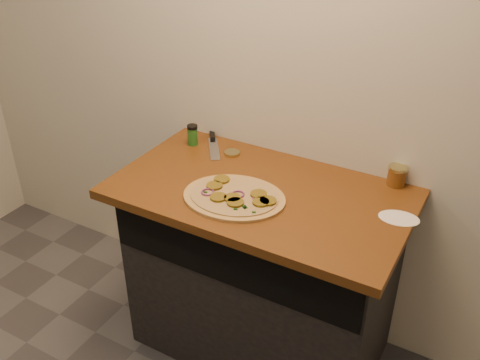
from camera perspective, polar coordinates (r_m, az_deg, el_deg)
The scene contains 8 objects.
cabinet at distance 2.46m, azimuth 2.35°, elevation -9.98°, with size 1.10×0.60×0.86m, color black.
countertop at distance 2.17m, azimuth 2.24°, elevation -1.38°, with size 1.20×0.70×0.04m, color brown.
pizza at distance 2.09m, azimuth -0.58°, elevation -1.79°, with size 0.46×0.46×0.03m.
chefs_knife at distance 2.53m, azimuth -2.90°, elevation 4.21°, with size 0.21×0.28×0.02m.
mason_jar_lid at distance 2.41m, azimuth -0.85°, elevation 2.88°, with size 0.07×0.07×0.02m, color tan.
salsa_jar at distance 2.26m, azimuth 16.39°, elevation 0.46°, with size 0.08×0.08×0.08m.
spice_shaker at distance 2.50m, azimuth -5.08°, elevation 4.82°, with size 0.05×0.05×0.10m.
flour_spill at distance 2.07m, azimuth 16.59°, elevation -3.92°, with size 0.15×0.15×0.00m, color white.
Camera 1 is at (0.83, -0.23, 2.03)m, focal length 40.00 mm.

